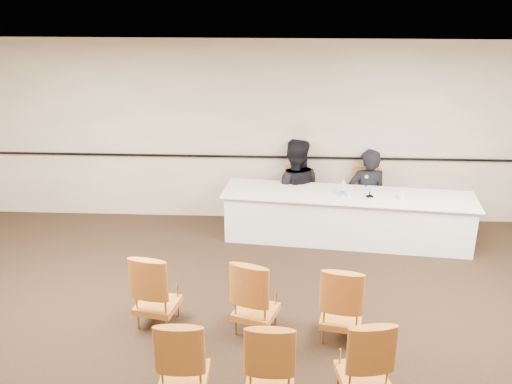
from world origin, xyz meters
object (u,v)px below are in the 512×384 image
coffee_cup (402,196)px  aud_chair_back_mid (271,359)px  panel_table (347,217)px  panelist_second_chair (294,196)px  panelist_main (366,201)px  panelist_main_chair (366,200)px  aud_chair_front_right (342,301)px  microphone (370,188)px  aud_chair_back_right (363,357)px  water_bottle (343,188)px  panelist_second (294,194)px  drinking_glass (349,194)px  aud_chair_back_left (184,357)px  aud_chair_front_mid (256,295)px  aud_chair_front_left (157,288)px

coffee_cup → aud_chair_back_mid: aud_chair_back_mid is taller
panel_table → panelist_second_chair: bearing=147.1°
panelist_main → aud_chair_back_mid: panelist_main is taller
panelist_main_chair → aud_chair_front_right: same height
panelist_main_chair → microphone: microphone is taller
panel_table → panelist_main: (0.36, 0.53, 0.07)m
panelist_main → aud_chair_back_right: panelist_main is taller
microphone → water_bottle: size_ratio=1.18×
panel_table → panelist_second_chair: panelist_second_chair is taller
aud_chair_front_right → aud_chair_back_mid: 1.33m
microphone → panelist_second: bearing=130.6°
panel_table → drinking_glass: size_ratio=38.46×
panelist_main_chair → water_bottle: (-0.46, -0.61, 0.42)m
aud_chair_front_right → aud_chair_back_left: bearing=-135.6°
microphone → aud_chair_front_mid: microphone is taller
microphone → aud_chair_back_mid: bearing=-127.1°
microphone → aud_chair_back_mid: size_ratio=0.32×
microphone → aud_chair_back_left: 4.24m
panelist_main → aud_chair_front_right: bearing=69.3°
panelist_main → aud_chair_back_left: panelist_main is taller
microphone → aud_chair_back_left: (-2.24, -3.57, -0.45)m
panelist_second → aud_chair_front_mid: panelist_second is taller
aud_chair_front_mid → aud_chair_front_right: size_ratio=1.00×
water_bottle → drinking_glass: bearing=-10.3°
aud_chair_front_left → aud_chair_back_right: (2.27, -1.16, 0.00)m
aud_chair_front_mid → aud_chair_front_right: same height
panel_table → aud_chair_back_left: bearing=-111.7°
microphone → panel_table: bearing=147.5°
aud_chair_back_mid → water_bottle: bearing=75.8°
aud_chair_front_left → aud_chair_back_left: 1.36m
panelist_main → panelist_second_chair: 1.18m
panel_table → aud_chair_front_mid: (-1.29, -2.49, 0.09)m
drinking_glass → aud_chair_back_mid: 3.74m
aud_chair_front_right → microphone: bearing=86.9°
panelist_main_chair → aud_chair_back_mid: (-1.45, -4.19, 0.00)m
drinking_glass → aud_chair_front_right: aud_chair_front_right is taller
panel_table → aud_chair_front_mid: aud_chair_front_mid is taller
panelist_main_chair → panelist_second: size_ratio=0.50×
panelist_second_chair → aud_chair_back_left: bearing=-98.4°
panelist_second → aud_chair_front_right: 3.28m
panelist_second_chair → panelist_main: bearing=0.0°
panelist_main_chair → panel_table: bearing=-118.2°
water_bottle → aud_chair_back_right: (-0.10, -3.49, -0.42)m
panelist_main_chair → aud_chair_back_right: bearing=-91.6°
panelist_second → aud_chair_back_left: 4.46m
microphone → aud_chair_back_right: size_ratio=0.32×
panelist_second_chair → aud_chair_front_mid: size_ratio=1.00×
aud_chair_front_left → panelist_second: bearing=73.3°
water_bottle → microphone: bearing=-2.4°
water_bottle → aud_chair_back_right: size_ratio=0.27×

